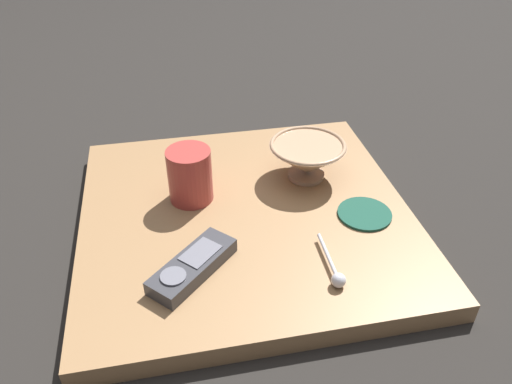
{
  "coord_description": "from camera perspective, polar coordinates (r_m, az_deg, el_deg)",
  "views": [
    {
      "loc": [
        0.12,
        0.7,
        0.59
      ],
      "look_at": [
        -0.02,
        -0.02,
        0.06
      ],
      "focal_mm": 35.18,
      "sensor_mm": 36.0,
      "label": 1
    }
  ],
  "objects": [
    {
      "name": "tv_remote_near",
      "position": [
        0.78,
        -7.22,
        -8.34
      ],
      "size": [
        0.15,
        0.15,
        0.03
      ],
      "color": "#38383D",
      "rests_on": "table"
    },
    {
      "name": "teaspoon",
      "position": [
        0.77,
        9.07,
        -9.21
      ],
      "size": [
        0.02,
        0.12,
        0.02
      ],
      "color": "silver",
      "rests_on": "table"
    },
    {
      "name": "ground_plane",
      "position": [
        0.92,
        -1.14,
        -3.8
      ],
      "size": [
        6.0,
        6.0,
        0.0
      ],
      "primitive_type": "plane",
      "color": "black"
    },
    {
      "name": "coffee_mug",
      "position": [
        0.91,
        -7.52,
        1.98
      ],
      "size": [
        0.08,
        0.12,
        0.1
      ],
      "color": "#A53833",
      "rests_on": "table"
    },
    {
      "name": "cereal_bowl",
      "position": [
        0.97,
        5.83,
        3.84
      ],
      "size": [
        0.15,
        0.15,
        0.07
      ],
      "color": "tan",
      "rests_on": "table"
    },
    {
      "name": "drink_coaster",
      "position": [
        0.91,
        12.24,
        -2.44
      ],
      "size": [
        0.1,
        0.1,
        0.01
      ],
      "color": "#194738",
      "rests_on": "table"
    },
    {
      "name": "table",
      "position": [
        0.91,
        -1.15,
        -2.93
      ],
      "size": [
        0.58,
        0.57,
        0.04
      ],
      "color": "#936D47",
      "rests_on": "ground"
    }
  ]
}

